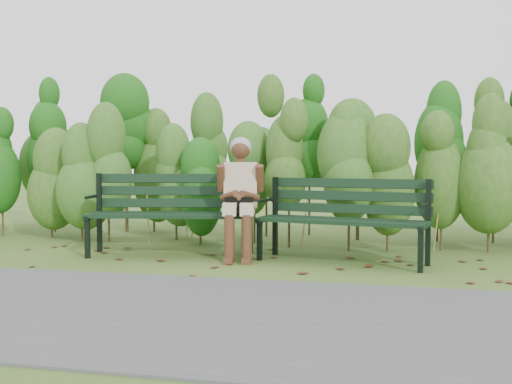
# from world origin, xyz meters

# --- Properties ---
(ground) EXTENTS (80.00, 80.00, 0.00)m
(ground) POSITION_xyz_m (0.00, 0.00, 0.00)
(ground) COLOR #395D20
(footpath) EXTENTS (60.00, 2.50, 0.01)m
(footpath) POSITION_xyz_m (0.00, -2.20, 0.01)
(footpath) COLOR #474749
(footpath) RESTS_ON ground
(hedge_band) EXTENTS (11.04, 1.67, 2.42)m
(hedge_band) POSITION_xyz_m (0.00, 1.86, 1.26)
(hedge_band) COLOR #47381E
(hedge_band) RESTS_ON ground
(leaf_litter) EXTENTS (5.77, 2.28, 0.01)m
(leaf_litter) POSITION_xyz_m (0.30, 0.04, 0.00)
(leaf_litter) COLOR #572C1B
(leaf_litter) RESTS_ON ground
(bench_left) EXTENTS (1.99, 0.97, 0.95)m
(bench_left) POSITION_xyz_m (-1.02, 0.38, 0.56)
(bench_left) COLOR black
(bench_left) RESTS_ON ground
(bench_right) EXTENTS (1.91, 0.96, 0.91)m
(bench_right) POSITION_xyz_m (0.99, 0.32, 0.54)
(bench_right) COLOR black
(bench_right) RESTS_ON ground
(seated_woman) EXTENTS (0.57, 0.83, 1.38)m
(seated_woman) POSITION_xyz_m (-0.19, 0.34, 0.78)
(seated_woman) COLOR #C0B88F
(seated_woman) RESTS_ON ground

